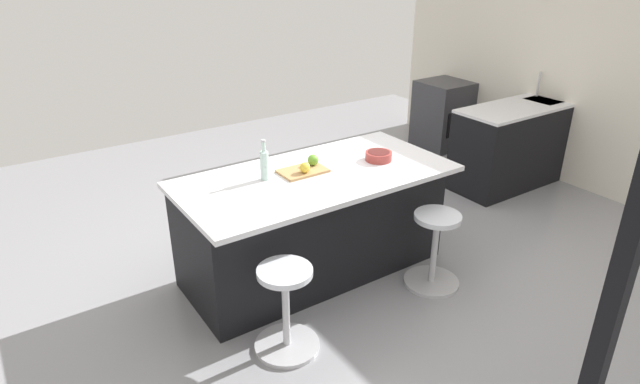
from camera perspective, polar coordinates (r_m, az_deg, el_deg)
The scene contains 12 objects.
ground_plane at distance 4.70m, azimuth 2.85°, elevation -7.03°, with size 8.08×8.08×0.00m, color gray.
interior_partition_left at distance 6.47m, azimuth 26.41°, elevation 12.48°, with size 0.15×5.15×2.74m.
sink_cabinet at distance 6.55m, azimuth 21.24°, elevation 5.14°, with size 1.94×0.60×1.18m.
oven_range at distance 7.34m, azimuth 12.90°, elevation 8.03°, with size 0.60×0.61×0.87m.
kitchen_island at distance 4.32m, azimuth -0.72°, elevation -3.22°, with size 2.13×1.04×0.89m.
stool_by_window at distance 4.31m, azimuth 12.03°, elevation -6.25°, with size 0.44×0.44×0.62m.
stool_middle at distance 3.61m, azimuth -3.63°, elevation -12.58°, with size 0.44×0.44×0.62m.
cutting_board at distance 4.13m, azimuth -1.85°, elevation 2.25°, with size 0.36×0.24×0.02m, color tan.
apple_green at distance 4.19m, azimuth -0.73°, elevation 3.43°, with size 0.09×0.09×0.09m, color #609E2D.
apple_yellow at distance 4.05m, azimuth -1.59°, elevation 2.59°, with size 0.08×0.08×0.08m, color gold.
water_bottle at distance 3.97m, azimuth -5.93°, elevation 2.96°, with size 0.06×0.06×0.31m.
fruit_bowl at distance 4.37m, azimuth 6.24°, elevation 3.86°, with size 0.22×0.22×0.07m.
Camera 1 is at (2.42, 3.18, 2.48)m, focal length 30.13 mm.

